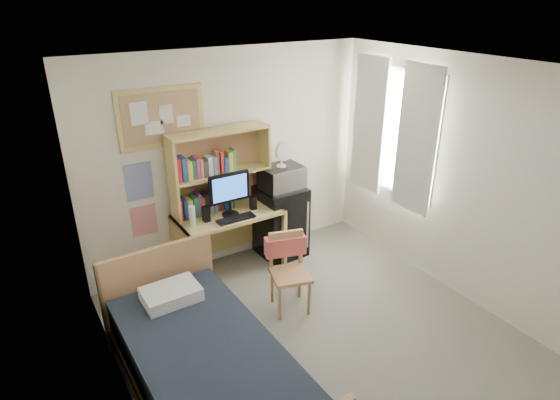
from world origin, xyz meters
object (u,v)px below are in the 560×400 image
bulletin_board (161,117)px  desk_fan (282,155)px  desk_chair (291,274)px  speaker_left (206,214)px  microwave (282,177)px  speaker_right (253,203)px  monitor (230,194)px  desk (230,242)px  mini_fridge (281,221)px  bed (209,376)px

bulletin_board → desk_fan: size_ratio=3.21×
desk_chair → desk_fan: bearing=78.6°
speaker_left → microwave: (1.04, 0.08, 0.20)m
speaker_right → monitor: bearing=-180.0°
monitor → desk_fan: desk_fan is taller
microwave → desk_fan: size_ratio=1.68×
bulletin_board → microwave: size_ratio=1.92×
desk_chair → desk: bearing=117.5°
speaker_left → speaker_right: bearing=0.0°
desk → mini_fridge: 0.75m
monitor → desk_fan: size_ratio=1.76×
monitor → microwave: 0.75m
speaker_left → desk_fan: size_ratio=0.62×
bulletin_board → speaker_left: bulletin_board is taller
desk → speaker_left: size_ratio=6.90×
monitor → desk_fan: 0.81m
speaker_left → microwave: bearing=3.9°
monitor → desk_fan: (0.74, 0.08, 0.32)m
mini_fridge → monitor: monitor is taller
desk → speaker_right: bearing=-11.3°
desk → monitor: monitor is taller
desk_chair → desk_fan: (0.52, 1.04, 0.93)m
bed → speaker_left: 1.94m
speaker_left → speaker_right: speaker_left is taller
mini_fridge → desk: bearing=-179.3°
monitor → microwave: size_ratio=1.05×
mini_fridge → microwave: (0.00, -0.02, 0.60)m
speaker_left → monitor: bearing=0.0°
mini_fridge → speaker_right: bearing=-170.0°
speaker_right → microwave: microwave is taller
desk_chair → mini_fridge: (0.52, 1.06, 0.03)m
bed → speaker_right: bearing=50.3°
desk_chair → bed: size_ratio=0.40×
desk_chair → microwave: bearing=78.6°
bulletin_board → desk: 1.67m
speaker_right → desk_chair: bearing=-95.5°
mini_fridge → speaker_right: size_ratio=5.63×
desk_chair → microwave: (0.52, 1.04, 0.64)m
mini_fridge → desk_fan: bearing=-90.0°
desk_fan → monitor: bearing=-176.2°
mini_fridge → desk_fan: desk_fan is taller
bed → monitor: (1.04, 1.70, 0.74)m
bulletin_board → monitor: size_ratio=1.82×
bulletin_board → speaker_right: bearing=-23.0°
bed → speaker_left: size_ratio=11.88×
desk → bed: size_ratio=0.58×
desk_chair → mini_fridge: mini_fridge is taller
desk_chair → microwave: microwave is taller
bulletin_board → mini_fridge: bearing=-11.8°
speaker_right → microwave: size_ratio=0.33×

